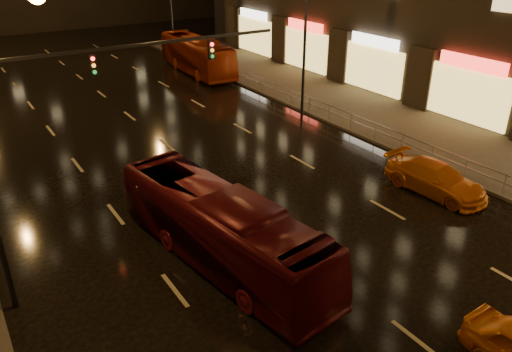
{
  "coord_description": "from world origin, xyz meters",
  "views": [
    {
      "loc": [
        -9.96,
        -2.68,
        10.69
      ],
      "look_at": [
        -0.76,
        11.54,
        2.5
      ],
      "focal_mm": 35.0,
      "sensor_mm": 36.0,
      "label": 1
    }
  ],
  "objects": [
    {
      "name": "traffic_signal",
      "position": [
        -5.06,
        20.0,
        4.74
      ],
      "size": [
        15.31,
        0.32,
        6.2
      ],
      "color": "black",
      "rests_on": "ground"
    },
    {
      "name": "taxi_far",
      "position": [
        8.0,
        10.0,
        0.7
      ],
      "size": [
        2.34,
        4.96,
        1.4
      ],
      "primitive_type": "imported",
      "rotation": [
        0.0,
        0.0,
        0.08
      ],
      "color": "orange",
      "rests_on": "ground"
    },
    {
      "name": "railing_right",
      "position": [
        10.2,
        18.0,
        0.9
      ],
      "size": [
        0.05,
        56.0,
        1.0
      ],
      "color": "#99999E",
      "rests_on": "sidewalk_right"
    },
    {
      "name": "bus_red",
      "position": [
        -2.86,
        10.55,
        1.4
      ],
      "size": [
        3.68,
        10.26,
        2.79
      ],
      "primitive_type": "imported",
      "rotation": [
        0.0,
        0.0,
        0.14
      ],
      "color": "#4C0A10",
      "rests_on": "ground"
    },
    {
      "name": "sidewalk_right",
      "position": [
        13.5,
        15.0,
        0.07
      ],
      "size": [
        7.0,
        70.0,
        0.15
      ],
      "primitive_type": "cube",
      "color": "#38332D",
      "rests_on": "ground"
    },
    {
      "name": "bus_curb",
      "position": [
        9.0,
        35.95,
        1.5
      ],
      "size": [
        3.22,
        10.91,
        3.0
      ],
      "primitive_type": "imported",
      "rotation": [
        0.0,
        0.0,
        -0.07
      ],
      "color": "#9D2E0F",
      "rests_on": "ground"
    },
    {
      "name": "ground",
      "position": [
        0.0,
        20.0,
        0.0
      ],
      "size": [
        140.0,
        140.0,
        0.0
      ],
      "primitive_type": "plane",
      "color": "black",
      "rests_on": "ground"
    }
  ]
}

